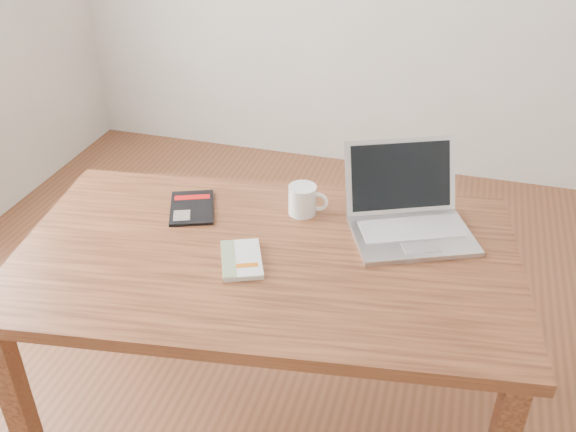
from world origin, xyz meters
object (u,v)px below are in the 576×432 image
(white_guidebook, at_px, (241,260))
(black_guidebook, at_px, (192,208))
(laptop, at_px, (408,214))
(desk, at_px, (267,276))
(coffee_mug, at_px, (303,199))

(white_guidebook, distance_m, black_guidebook, 0.35)
(white_guidebook, xyz_separation_m, laptop, (0.44, 0.32, 0.04))
(black_guidebook, bearing_deg, laptop, -15.10)
(black_guidebook, height_order, laptop, laptop)
(black_guidebook, relative_size, laptop, 0.53)
(desk, height_order, coffee_mug, coffee_mug)
(desk, relative_size, coffee_mug, 12.18)
(laptop, distance_m, coffee_mug, 0.34)
(desk, bearing_deg, white_guidebook, -138.31)
(white_guidebook, bearing_deg, coffee_mug, 48.45)
(desk, xyz_separation_m, black_guidebook, (-0.31, 0.17, 0.10))
(coffee_mug, bearing_deg, laptop, -1.37)
(desk, bearing_deg, black_guidebook, 143.76)
(laptop, bearing_deg, white_guidebook, -168.33)
(desk, height_order, laptop, laptop)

